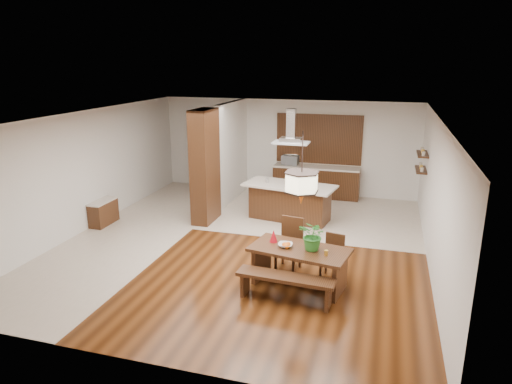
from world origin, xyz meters
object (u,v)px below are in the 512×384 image
(dining_chair_left, at_px, (288,245))
(pendant_lantern, at_px, (302,168))
(foliage_plant, at_px, (314,236))
(kitchen_island, at_px, (290,202))
(hallway_console, at_px, (103,213))
(dining_bench, at_px, (285,288))
(dining_table, at_px, (299,258))
(dining_chair_right, at_px, (331,257))
(island_cup, at_px, (304,185))
(fruit_bowl, at_px, (285,245))
(microwave, at_px, (290,160))
(range_hood, at_px, (291,126))

(dining_chair_left, xyz_separation_m, pendant_lantern, (0.34, -0.62, 1.72))
(foliage_plant, relative_size, kitchen_island, 0.23)
(hallway_console, distance_m, dining_chair_left, 5.24)
(pendant_lantern, relative_size, foliage_plant, 2.33)
(dining_bench, bearing_deg, dining_table, 79.69)
(dining_chair_right, relative_size, island_cup, 6.98)
(pendant_lantern, bearing_deg, kitchen_island, 104.91)
(dining_chair_left, distance_m, kitchen_island, 2.99)
(hallway_console, distance_m, island_cup, 5.16)
(hallway_console, relative_size, foliage_plant, 1.57)
(dining_table, xyz_separation_m, dining_bench, (-0.12, -0.63, -0.30))
(foliage_plant, relative_size, fruit_bowl, 2.09)
(foliage_plant, relative_size, island_cup, 4.53)
(hallway_console, xyz_separation_m, kitchen_island, (4.48, 1.69, 0.18))
(dining_chair_left, bearing_deg, fruit_bowl, -73.92)
(hallway_console, height_order, island_cup, island_cup)
(fruit_bowl, relative_size, island_cup, 2.16)
(dining_table, relative_size, island_cup, 15.47)
(dining_chair_left, bearing_deg, dining_table, -51.64)
(dining_bench, distance_m, microwave, 6.70)
(foliage_plant, bearing_deg, dining_table, 178.75)
(dining_bench, height_order, range_hood, range_hood)
(fruit_bowl, bearing_deg, microwave, 101.30)
(pendant_lantern, bearing_deg, dining_chair_left, 118.98)
(dining_bench, relative_size, island_cup, 13.88)
(fruit_bowl, bearing_deg, range_hood, 100.77)
(dining_chair_right, relative_size, foliage_plant, 1.54)
(dining_bench, xyz_separation_m, island_cup, (-0.44, 4.05, 0.77))
(fruit_bowl, relative_size, microwave, 0.53)
(dining_chair_left, relative_size, range_hood, 1.17)
(hallway_console, xyz_separation_m, dining_table, (5.42, -1.86, 0.23))
(pendant_lantern, bearing_deg, foliage_plant, -1.25)
(foliage_plant, bearing_deg, dining_bench, -120.13)
(dining_chair_right, bearing_deg, dining_table, -126.88)
(dining_chair_right, bearing_deg, foliage_plant, -109.14)
(dining_bench, bearing_deg, pendant_lantern, 79.69)
(kitchen_island, bearing_deg, dining_bench, -69.19)
(dining_table, bearing_deg, dining_chair_left, 118.98)
(island_cup, bearing_deg, dining_bench, -83.85)
(dining_chair_right, height_order, pendant_lantern, pendant_lantern)
(kitchen_island, relative_size, microwave, 4.89)
(island_cup, bearing_deg, hallway_console, -162.24)
(fruit_bowl, height_order, island_cup, island_cup)
(hallway_console, height_order, foliage_plant, foliage_plant)
(hallway_console, xyz_separation_m, range_hood, (4.48, 1.69, 2.15))
(foliage_plant, xyz_separation_m, kitchen_island, (-1.19, 3.55, -0.53))
(dining_chair_left, xyz_separation_m, range_hood, (-0.60, 2.93, 1.94))
(pendant_lantern, relative_size, microwave, 2.59)
(dining_bench, height_order, microwave, microwave)
(dining_table, height_order, kitchen_island, kitchen_island)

